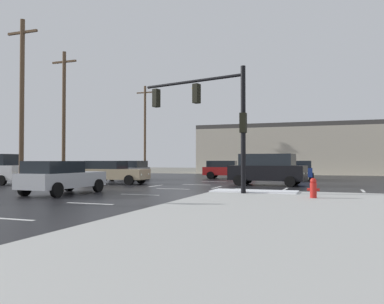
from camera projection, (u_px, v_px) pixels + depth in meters
ground_plane at (185, 187)px, 23.89m from camera, size 120.00×120.00×0.00m
road_asphalt at (185, 187)px, 23.89m from camera, size 44.00×44.00×0.02m
snow_strip_curbside at (254, 191)px, 18.44m from camera, size 4.00×1.60×0.06m
lane_markings at (197, 189)px, 22.19m from camera, size 36.15×36.15×0.01m
traffic_signal_mast at (213, 110)px, 18.65m from camera, size 5.64×1.61×5.81m
fire_hydrant at (313, 188)px, 15.46m from camera, size 0.48×0.26×0.79m
strip_building_background at (303, 149)px, 48.25m from camera, size 25.32×8.00×6.03m
sedan_grey at (131, 170)px, 32.33m from camera, size 2.37×4.66×1.58m
sedan_red at (228, 169)px, 34.11m from camera, size 4.67×2.41×1.58m
sedan_silver at (61, 177)px, 18.50m from camera, size 2.10×4.57×1.58m
suv_black at (267, 169)px, 25.21m from camera, size 4.96×2.51×2.03m
sedan_blue at (300, 170)px, 31.56m from camera, size 2.34×4.65×1.58m
sedan_tan at (113, 172)px, 26.74m from camera, size 4.58×2.13×1.58m
utility_pole_mid at (22, 99)px, 23.83m from camera, size 2.20×0.28×10.29m
utility_pole_far at (64, 113)px, 30.61m from camera, size 2.20×0.28×10.20m
utility_pole_distant at (145, 128)px, 47.32m from camera, size 2.20×0.28×10.69m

